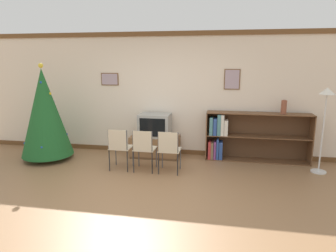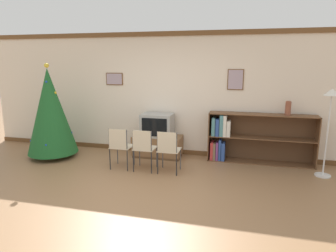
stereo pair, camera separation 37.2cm
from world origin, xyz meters
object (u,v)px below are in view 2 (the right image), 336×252
folding_chair_center (144,147)px  folding_chair_right (168,149)px  standing_lamp (330,110)px  christmas_tree (50,111)px  television (157,125)px  tv_console (158,146)px  vase (288,108)px  bookshelf (243,138)px  folding_chair_left (120,146)px

folding_chair_center → folding_chair_right: same height
folding_chair_center → standing_lamp: bearing=9.7°
christmas_tree → television: christmas_tree is taller
television → standing_lamp: 3.35m
tv_console → vase: size_ratio=3.75×
television → bookshelf: bookshelf is taller
bookshelf → vase: (0.82, -0.04, 0.66)m
television → folding_chair_left: size_ratio=0.82×
vase → folding_chair_right: bearing=-154.7°
bookshelf → christmas_tree: bearing=-170.3°
folding_chair_right → bookshelf: bookshelf is taller
folding_chair_left → folding_chair_center: same height
bookshelf → folding_chair_right: bearing=-141.8°
christmas_tree → folding_chair_left: bearing=-11.8°
folding_chair_left → folding_chair_right: size_ratio=1.00×
folding_chair_right → bookshelf: size_ratio=0.38×
christmas_tree → folding_chair_center: (2.24, -0.37, -0.54)m
christmas_tree → folding_chair_right: size_ratio=2.49×
christmas_tree → vase: size_ratio=7.22×
bookshelf → television: bearing=-176.4°
tv_console → christmas_tree: bearing=-165.4°
television → vase: (2.65, 0.08, 0.46)m
folding_chair_right → standing_lamp: standing_lamp is taller
tv_console → vase: bearing=1.6°
folding_chair_left → bookshelf: bearing=24.7°
television → vase: size_ratio=2.37×
bookshelf → standing_lamp: standing_lamp is taller
folding_chair_left → folding_chair_right: same height
tv_console → standing_lamp: (3.28, -0.39, 1.00)m
folding_chair_right → bookshelf: (1.35, 1.06, 0.04)m
christmas_tree → tv_console: 2.44m
television → folding_chair_left: 1.09m
television → bookshelf: bearing=3.6°
folding_chair_left → television: bearing=63.0°
television → christmas_tree: bearing=-165.4°
television → folding_chair_center: (-0.00, -0.95, -0.24)m
tv_console → folding_chair_center: bearing=-90.0°
folding_chair_left → bookshelf: bookshelf is taller
folding_chair_right → bookshelf: 1.72m
folding_chair_right → standing_lamp: (2.80, 0.56, 0.76)m
folding_chair_left → vase: (3.14, 1.03, 0.70)m
tv_console → television: (0.00, -0.00, 0.48)m
television → folding_chair_center: bearing=-90.0°
television → folding_chair_center: television is taller
vase → tv_console: bearing=-178.4°
christmas_tree → tv_console: bearing=14.6°
folding_chair_left → folding_chair_right: 0.96m
standing_lamp → vase: bearing=143.6°
folding_chair_right → bookshelf: bearing=38.2°
folding_chair_left → bookshelf: (2.31, 1.06, 0.04)m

